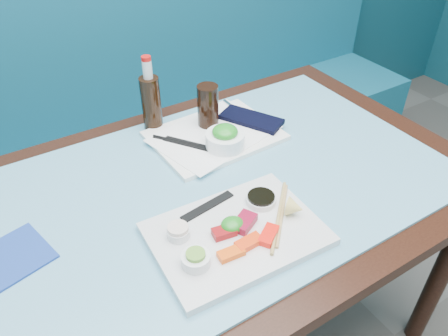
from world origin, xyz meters
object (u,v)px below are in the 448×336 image
cola_glass (208,106)px  cola_bottle_body (151,104)px  seaweed_bowl (225,140)px  serving_tray (215,136)px  booth_bench (124,146)px  sashimi_plate (236,234)px  blue_napkin (13,257)px  dining_table (221,206)px

cola_glass → cola_bottle_body: size_ratio=0.78×
seaweed_bowl → cola_glass: (0.02, 0.13, 0.04)m
serving_tray → booth_bench: bearing=96.2°
sashimi_plate → cola_bottle_body: size_ratio=2.24×
sashimi_plate → cola_bottle_body: cola_bottle_body is taller
sashimi_plate → blue_napkin: (-0.45, 0.21, -0.01)m
serving_tray → cola_bottle_body: bearing=129.2°
booth_bench → cola_bottle_body: size_ratio=17.56×
serving_tray → seaweed_bowl: size_ratio=3.26×
sashimi_plate → seaweed_bowl: size_ratio=3.37×
blue_napkin → cola_glass: bearing=19.7°
dining_table → cola_bottle_body: bearing=96.5°
blue_napkin → dining_table: bearing=-1.9°
seaweed_bowl → cola_bottle_body: bearing=118.5°
cola_bottle_body → cola_glass: bearing=-34.0°
cola_bottle_body → blue_napkin: (-0.49, -0.32, -0.08)m
sashimi_plate → cola_glass: 0.48m
seaweed_bowl → cola_bottle_body: (-0.12, 0.23, 0.05)m
dining_table → blue_napkin: size_ratio=9.62×
cola_bottle_body → serving_tray: bearing=-48.7°
dining_table → seaweed_bowl: 0.19m
booth_bench → seaweed_bowl: booth_bench is taller
sashimi_plate → blue_napkin: bearing=157.6°
booth_bench → serving_tray: 0.76m
seaweed_bowl → booth_bench: bearing=96.6°
sashimi_plate → cola_bottle_body: 0.54m
cola_bottle_body → blue_napkin: 0.59m
dining_table → sashimi_plate: size_ratio=3.65×
serving_tray → blue_napkin: serving_tray is taller
cola_glass → booth_bench: bearing=100.0°
sashimi_plate → blue_napkin: size_ratio=2.63×
cola_glass → cola_bottle_body: (-0.14, 0.10, 0.00)m
seaweed_bowl → blue_napkin: 0.62m
dining_table → seaweed_bowl: seaweed_bowl is taller
serving_tray → cola_glass: 0.09m
cola_bottle_body → blue_napkin: size_ratio=1.17×
serving_tray → sashimi_plate: bearing=-116.3°
cola_bottle_body → blue_napkin: cola_bottle_body is taller
booth_bench → blue_napkin: size_ratio=20.62×
seaweed_bowl → cola_bottle_body: cola_bottle_body is taller
dining_table → serving_tray: (0.09, 0.19, 0.10)m
blue_napkin → sashimi_plate: bearing=-24.9°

